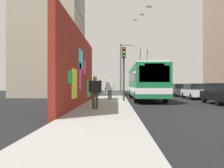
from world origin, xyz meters
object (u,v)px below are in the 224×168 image
Objects in this scene: pedestrian_near_wall at (95,89)px; parked_car_dark_gray at (179,90)px; pedestrian_midblock at (110,88)px; traffic_light at (124,65)px; parked_car_champagne at (168,89)px; street_lamp at (123,66)px; city_bus at (145,81)px; parked_car_black at (222,93)px; parked_car_white at (195,91)px.

parked_car_dark_gray is at bearing -26.74° from pedestrian_near_wall.
pedestrian_midblock is 3.32m from traffic_light.
street_lamp is (-8.25, 7.22, 2.94)m from parked_car_champagne.
street_lamp is at bearing 18.09° from city_bus.
parked_car_champagne is 2.78× the size of pedestrian_near_wall.
pedestrian_near_wall reaches higher than parked_car_champagne.
parked_car_black and parked_car_white have the same top height.
pedestrian_near_wall is at bearing 176.43° from pedestrian_midblock.
city_bus is 3.68m from pedestrian_midblock.
parked_car_champagne is at bearing 0.00° from parked_car_dark_gray.
street_lamp is (4.64, 7.22, 2.94)m from parked_car_white.
parked_car_white is at bearing -122.71° from street_lamp.
parked_car_white is 0.68× the size of street_lamp.
pedestrian_midblock is (-15.87, 8.54, 0.37)m from parked_car_champagne.
pedestrian_near_wall is (-10.05, 3.87, -0.59)m from city_bus.
traffic_light is (-2.51, -1.19, 1.83)m from pedestrian_midblock.
pedestrian_near_wall is at bearing 173.50° from street_lamp.
pedestrian_midblock reaches higher than parked_car_white.
street_lamp is at bearing 57.29° from parked_car_white.
street_lamp reaches higher than traffic_light.
traffic_light is (-5.50, 7.35, 2.20)m from parked_car_white.
parked_car_white is at bearing -73.37° from city_bus.
parked_car_champagne is at bearing -41.20° from street_lamp.
street_lamp is at bearing -9.76° from pedestrian_midblock.
parked_car_black is 13.44m from street_lamp.
city_bus is 2.71× the size of parked_car_black.
parked_car_champagne is 1.15× the size of traffic_light.
parked_car_champagne is at bearing 0.00° from parked_car_black.
parked_car_champagne is 19.92m from traffic_light.
parked_car_black is 0.94× the size of parked_car_dark_gray.
pedestrian_near_wall is (-8.62, 0.54, 0.01)m from pedestrian_midblock.
parked_car_black is at bearing -111.25° from pedestrian_midblock.
parked_car_black is 2.39× the size of pedestrian_near_wall.
parked_car_dark_gray is 0.72× the size of street_lamp.
parked_car_black is 12.71m from parked_car_dark_gray.
parked_car_dark_gray is 14.16m from traffic_light.
parked_car_black is 2.39× the size of pedestrian_midblock.
city_bus is at bearing -28.61° from traffic_light.
pedestrian_midblock is 1.00× the size of pedestrian_near_wall.
pedestrian_near_wall is (-5.30, 9.07, 0.37)m from parked_car_black.
parked_car_black is 0.99× the size of traffic_light.
traffic_light is (-3.94, 2.15, 1.23)m from city_bus.
pedestrian_near_wall is at bearing 164.25° from traffic_light.
street_lamp is (-1.77, 7.22, 2.94)m from parked_car_dark_gray.
parked_car_black is at bearing 180.00° from parked_car_champagne.
parked_car_dark_gray is at bearing -33.16° from city_bus.
city_bus is 6.48× the size of pedestrian_near_wall.
parked_car_champagne is (12.89, -0.00, 0.00)m from parked_car_white.
traffic_light reaches higher than parked_car_white.
traffic_light is 10.16m from street_lamp.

